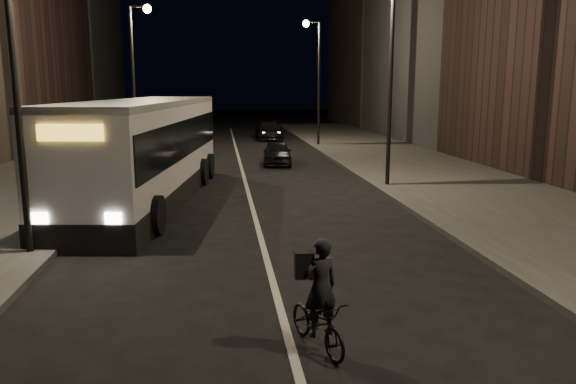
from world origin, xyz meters
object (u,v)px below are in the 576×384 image
object	(u,v)px
streetlight_right_far	(315,66)
streetlight_left_near	(23,25)
car_mid	(192,146)
city_bus	(147,147)
cyclist_on_bicycle	(319,312)
car_near	(277,153)
streetlight_right_mid	(385,51)
streetlight_left_far	(137,61)
car_far	(269,130)

from	to	relation	value
streetlight_right_far	streetlight_left_near	world-z (taller)	same
car_mid	city_bus	bearing A→B (deg)	91.27
streetlight_right_far	cyclist_on_bicycle	world-z (taller)	streetlight_right_far
streetlight_left_near	car_near	xyz separation A→B (m)	(7.25, 15.50, -4.75)
streetlight_right_mid	cyclist_on_bicycle	distance (m)	15.18
streetlight_left_near	car_mid	size ratio (longest dim) A/B	1.97
streetlight_right_far	streetlight_left_far	world-z (taller)	same
streetlight_right_mid	cyclist_on_bicycle	size ratio (longest dim) A/B	4.42
car_mid	car_near	bearing A→B (deg)	148.90
streetlight_left_far	city_bus	world-z (taller)	streetlight_left_far
streetlight_left_far	streetlight_right_far	bearing A→B (deg)	29.36
streetlight_right_mid	streetlight_right_far	distance (m)	16.00
streetlight_right_mid	streetlight_right_far	bearing A→B (deg)	90.00
city_bus	car_mid	bearing A→B (deg)	93.09
streetlight_left_near	city_bus	size ratio (longest dim) A/B	0.60
streetlight_left_near	car_far	world-z (taller)	streetlight_left_near
streetlight_right_far	car_near	world-z (taller)	streetlight_right_far
city_bus	cyclist_on_bicycle	bearing A→B (deg)	-64.02
city_bus	car_near	size ratio (longest dim) A/B	3.73
city_bus	streetlight_left_far	bearing A→B (deg)	106.20
streetlight_right_mid	car_mid	bearing A→B (deg)	126.10
car_near	car_mid	distance (m)	5.68
streetlight_right_far	car_far	world-z (taller)	streetlight_right_far
streetlight_right_far	city_bus	size ratio (longest dim) A/B	0.60
streetlight_right_mid	car_near	distance (m)	9.51
car_near	streetlight_left_far	bearing A→B (deg)	166.05
car_near	car_far	xyz separation A→B (m)	(0.80, 14.11, 0.07)
streetlight_right_far	car_mid	size ratio (longest dim) A/B	1.97
streetlight_right_mid	car_mid	distance (m)	14.29
cyclist_on_bicycle	car_near	size ratio (longest dim) A/B	0.51
streetlight_left_near	streetlight_right_mid	bearing A→B (deg)	36.88
cyclist_on_bicycle	car_mid	world-z (taller)	cyclist_on_bicycle
car_far	cyclist_on_bicycle	bearing A→B (deg)	-93.93
cyclist_on_bicycle	car_mid	xyz separation A→B (m)	(-3.04, 24.46, 0.07)
streetlight_right_mid	city_bus	xyz separation A→B (m)	(-8.93, -1.46, -3.42)
streetlight_right_mid	city_bus	distance (m)	9.68
cyclist_on_bicycle	city_bus	bearing A→B (deg)	88.77
streetlight_right_far	cyclist_on_bicycle	xyz separation A→B (m)	(-4.92, -29.55, -4.75)
city_bus	car_near	bearing A→B (deg)	65.97
streetlight_left_far	cyclist_on_bicycle	bearing A→B (deg)	-76.29
city_bus	car_far	bearing A→B (deg)	82.29
streetlight_left_far	car_near	size ratio (longest dim) A/B	2.25
car_near	car_mid	size ratio (longest dim) A/B	0.87
streetlight_right_mid	streetlight_left_far	distance (m)	14.62
streetlight_left_near	city_bus	distance (m)	7.58
streetlight_left_near	car_near	size ratio (longest dim) A/B	2.25
car_near	streetlight_right_mid	bearing A→B (deg)	-60.45
streetlight_right_mid	streetlight_right_far	xyz separation A→B (m)	(0.00, 16.00, 0.00)
cyclist_on_bicycle	car_mid	distance (m)	24.64
car_far	streetlight_left_near	bearing A→B (deg)	-105.38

